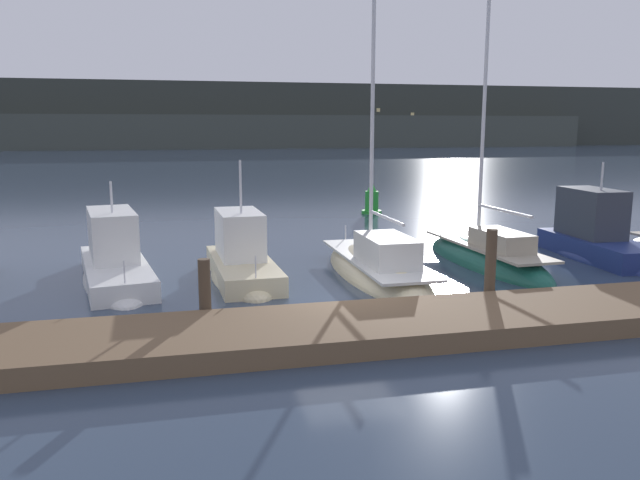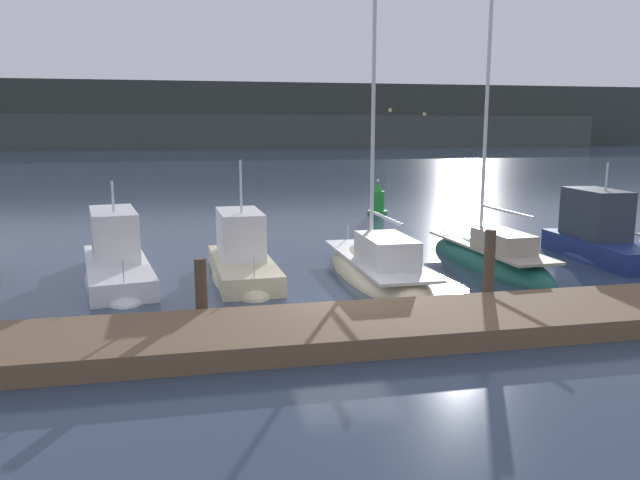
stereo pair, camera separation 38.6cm
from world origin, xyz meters
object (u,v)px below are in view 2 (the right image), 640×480
at_px(motorboat_berth_5, 243,267).
at_px(motorboat_berth_8, 601,246).
at_px(motorboat_berth_4, 117,267).
at_px(sailboat_berth_7, 489,262).
at_px(sailboat_berth_6, 377,272).
at_px(channel_buoy, 378,201).

distance_m(motorboat_berth_5, motorboat_berth_8, 12.43).
relative_size(motorboat_berth_4, sailboat_berth_7, 0.66).
xyz_separation_m(sailboat_berth_7, motorboat_berth_8, (4.28, 0.17, 0.36)).
xyz_separation_m(motorboat_berth_5, sailboat_berth_6, (4.07, -0.77, -0.19)).
bearing_deg(motorboat_berth_8, sailboat_berth_6, -174.00).
relative_size(motorboat_berth_5, sailboat_berth_6, 0.58).
distance_m(motorboat_berth_4, sailboat_berth_6, 7.93).
bearing_deg(motorboat_berth_5, channel_buoy, 57.21).
distance_m(sailboat_berth_6, sailboat_berth_7, 4.14).
bearing_deg(sailboat_berth_7, motorboat_berth_4, 176.82).
bearing_deg(motorboat_berth_8, motorboat_berth_4, 178.28).
height_order(sailboat_berth_7, motorboat_berth_8, sailboat_berth_7).
bearing_deg(channel_buoy, motorboat_berth_8, -71.74).
bearing_deg(sailboat_berth_6, sailboat_berth_7, 9.82).
xyz_separation_m(motorboat_berth_4, sailboat_berth_6, (7.81, -1.36, -0.24)).
bearing_deg(sailboat_berth_7, sailboat_berth_6, -170.18).
relative_size(motorboat_berth_4, channel_buoy, 3.77).
bearing_deg(motorboat_berth_5, motorboat_berth_8, 0.51).
height_order(motorboat_berth_4, sailboat_berth_7, sailboat_berth_7).
relative_size(motorboat_berth_5, channel_buoy, 3.14).
distance_m(sailboat_berth_7, channel_buoy, 12.86).
relative_size(motorboat_berth_5, sailboat_berth_7, 0.55).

